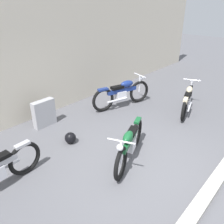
% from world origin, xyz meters
% --- Properties ---
extents(ground_plane, '(40.00, 40.00, 0.00)m').
position_xyz_m(ground_plane, '(0.00, 0.00, 0.00)').
color(ground_plane, '#56565B').
extents(building_wall, '(18.00, 0.30, 3.41)m').
position_xyz_m(building_wall, '(0.00, 3.89, 1.70)').
color(building_wall, beige).
rests_on(building_wall, ground_plane).
extents(curb_strip, '(18.00, 0.24, 0.12)m').
position_xyz_m(curb_strip, '(0.00, -1.33, 0.06)').
color(curb_strip, '#B7B2A8').
rests_on(curb_strip, ground_plane).
extents(stone_marker, '(0.64, 0.20, 0.76)m').
position_xyz_m(stone_marker, '(-0.31, 3.13, 0.38)').
color(stone_marker, '#9E9EA3').
rests_on(stone_marker, ground_plane).
extents(helmet, '(0.28, 0.28, 0.28)m').
position_xyz_m(helmet, '(-0.42, 1.90, 0.14)').
color(helmet, black).
rests_on(helmet, ground_plane).
extents(motorcycle_green, '(1.85, 0.88, 0.87)m').
position_xyz_m(motorcycle_green, '(0.01, 0.40, 0.42)').
color(motorcycle_green, black).
rests_on(motorcycle_green, ground_plane).
extents(motorcycle_cream, '(1.89, 0.79, 0.88)m').
position_xyz_m(motorcycle_cream, '(3.16, 0.54, 0.42)').
color(motorcycle_cream, black).
rests_on(motorcycle_cream, ground_plane).
extents(motorcycle_blue, '(2.10, 0.87, 0.97)m').
position_xyz_m(motorcycle_blue, '(2.14, 2.32, 0.47)').
color(motorcycle_blue, black).
rests_on(motorcycle_blue, ground_plane).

